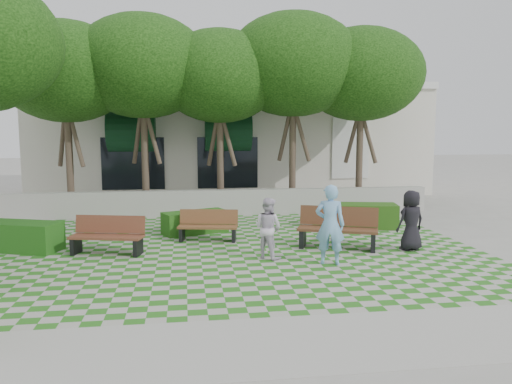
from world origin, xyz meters
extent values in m
plane|color=gray|center=(0.00, 0.00, 0.00)|extent=(90.00, 90.00, 0.00)
plane|color=#2B721E|center=(0.00, 1.00, 0.01)|extent=(12.00, 12.00, 0.00)
cube|color=#9E9B93|center=(0.00, -4.70, 0.01)|extent=(16.00, 2.00, 0.01)
cube|color=#9E9B93|center=(0.00, 6.20, 0.45)|extent=(15.00, 0.36, 0.90)
cube|color=#4E2E1A|center=(2.48, 0.70, 0.50)|extent=(2.09, 1.31, 0.07)
cube|color=#4E2E1A|center=(2.59, 0.97, 0.80)|extent=(1.91, 0.88, 0.50)
cube|color=black|center=(1.66, 1.03, 0.24)|extent=(0.31, 0.56, 0.49)
cube|color=black|center=(3.31, 0.37, 0.24)|extent=(0.31, 0.56, 0.49)
cube|color=brown|center=(-0.75, 2.04, 0.40)|extent=(1.67, 0.78, 0.05)
cube|color=brown|center=(-0.70, 2.27, 0.64)|extent=(1.60, 0.41, 0.40)
cube|color=black|center=(-1.45, 2.17, 0.20)|extent=(0.17, 0.45, 0.39)
cube|color=black|center=(-0.05, 1.91, 0.20)|extent=(0.17, 0.45, 0.39)
cube|color=brown|center=(-3.25, 0.92, 0.44)|extent=(1.84, 0.94, 0.06)
cube|color=brown|center=(-3.19, 1.17, 0.70)|extent=(1.74, 0.54, 0.44)
cube|color=black|center=(-4.01, 1.11, 0.22)|extent=(0.21, 0.50, 0.43)
cube|color=black|center=(-2.49, 0.74, 0.22)|extent=(0.21, 0.50, 0.43)
cube|color=#224A13|center=(4.04, 3.25, 0.38)|extent=(2.27, 1.27, 0.75)
cube|color=#1E4D14|center=(-1.07, 3.17, 0.32)|extent=(1.99, 1.39, 0.65)
cube|color=#1A4C14|center=(-5.50, 1.65, 0.36)|extent=(2.23, 1.49, 0.73)
imported|color=#7BB1E1|center=(1.87, -0.68, 0.91)|extent=(0.77, 0.62, 1.82)
imported|color=black|center=(4.27, 0.31, 0.76)|extent=(0.84, 0.66, 1.52)
imported|color=silver|center=(0.58, 0.04, 0.72)|extent=(0.89, 0.88, 1.45)
cylinder|color=#47382B|center=(-5.50, 7.60, 1.82)|extent=(0.26, 0.26, 3.64)
ellipsoid|color=#1E4C11|center=(-5.50, 7.60, 5.07)|extent=(4.80, 4.80, 3.60)
cylinder|color=#47382B|center=(-2.80, 7.60, 1.90)|extent=(0.26, 0.26, 3.81)
ellipsoid|color=#1E4C11|center=(-2.80, 7.60, 5.30)|extent=(5.00, 5.00, 3.75)
cylinder|color=#47382B|center=(0.00, 7.60, 1.79)|extent=(0.26, 0.26, 3.58)
ellipsoid|color=#1E4C11|center=(0.00, 7.60, 4.99)|extent=(4.60, 4.60, 3.45)
cylinder|color=#47382B|center=(2.80, 7.60, 1.96)|extent=(0.26, 0.26, 3.92)
ellipsoid|color=#1E4C11|center=(2.80, 7.60, 5.46)|extent=(5.20, 5.20, 3.90)
cylinder|color=#47382B|center=(5.50, 7.60, 1.85)|extent=(0.26, 0.26, 3.70)
ellipsoid|color=#1E4C11|center=(5.50, 7.60, 5.15)|extent=(4.80, 4.80, 3.60)
cube|color=beige|center=(1.00, 14.20, 2.50)|extent=(18.00, 8.00, 5.00)
cube|color=white|center=(1.00, 10.20, 5.00)|extent=(18.00, 0.30, 0.30)
cube|color=black|center=(6.00, 10.18, 2.20)|extent=(1.40, 0.10, 2.40)
cylinder|color=#0F381C|center=(-3.50, 10.18, 3.00)|extent=(3.00, 1.80, 1.80)
cube|color=black|center=(-3.50, 10.18, 1.60)|extent=(2.60, 0.08, 2.20)
cylinder|color=#0F381C|center=(0.50, 10.18, 3.00)|extent=(3.00, 1.80, 1.80)
cube|color=black|center=(0.50, 10.18, 1.60)|extent=(2.60, 0.08, 2.20)
camera|label=1|loc=(-1.33, -11.33, 3.03)|focal=35.00mm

